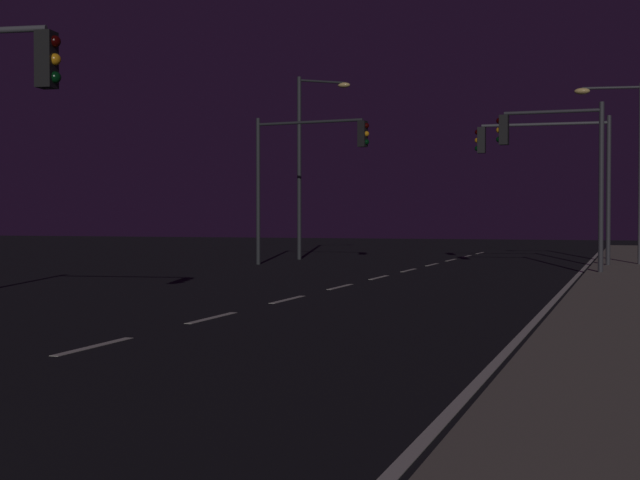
{
  "coord_description": "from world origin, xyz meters",
  "views": [
    {
      "loc": [
        7.36,
        -2.75,
        1.88
      ],
      "look_at": [
        -0.7,
        21.4,
        1.23
      ],
      "focal_mm": 52.74,
      "sensor_mm": 36.0,
      "label": 1
    }
  ],
  "objects_px": {
    "traffic_light_near_left": "(304,159)",
    "street_lamp_mid_block": "(629,153)",
    "traffic_light_overhead_east": "(555,154)",
    "traffic_light_far_center": "(548,159)",
    "street_lamp_across_street": "(307,150)"
  },
  "relations": [
    {
      "from": "traffic_light_near_left",
      "to": "street_lamp_across_street",
      "type": "distance_m",
      "value": 5.27
    },
    {
      "from": "traffic_light_near_left",
      "to": "street_lamp_mid_block",
      "type": "height_order",
      "value": "street_lamp_mid_block"
    },
    {
      "from": "street_lamp_mid_block",
      "to": "traffic_light_near_left",
      "type": "bearing_deg",
      "value": -168.97
    },
    {
      "from": "traffic_light_overhead_east",
      "to": "traffic_light_near_left",
      "type": "height_order",
      "value": "traffic_light_near_left"
    },
    {
      "from": "traffic_light_far_center",
      "to": "street_lamp_mid_block",
      "type": "xyz_separation_m",
      "value": [
        2.76,
        1.04,
        0.24
      ]
    },
    {
      "from": "traffic_light_overhead_east",
      "to": "traffic_light_far_center",
      "type": "height_order",
      "value": "traffic_light_far_center"
    },
    {
      "from": "traffic_light_overhead_east",
      "to": "traffic_light_far_center",
      "type": "distance_m",
      "value": 4.44
    },
    {
      "from": "street_lamp_across_street",
      "to": "traffic_light_far_center",
      "type": "bearing_deg",
      "value": -19.55
    },
    {
      "from": "traffic_light_near_left",
      "to": "street_lamp_mid_block",
      "type": "xyz_separation_m",
      "value": [
        11.68,
        2.28,
        0.13
      ]
    },
    {
      "from": "traffic_light_near_left",
      "to": "traffic_light_far_center",
      "type": "relative_size",
      "value": 1.07
    },
    {
      "from": "traffic_light_overhead_east",
      "to": "traffic_light_near_left",
      "type": "distance_m",
      "value": 10.01
    },
    {
      "from": "traffic_light_near_left",
      "to": "street_lamp_mid_block",
      "type": "distance_m",
      "value": 11.9
    },
    {
      "from": "traffic_light_overhead_east",
      "to": "traffic_light_near_left",
      "type": "xyz_separation_m",
      "value": [
        -9.5,
        3.17,
        0.2
      ]
    },
    {
      "from": "street_lamp_mid_block",
      "to": "traffic_light_far_center",
      "type": "bearing_deg",
      "value": -159.34
    },
    {
      "from": "traffic_light_far_center",
      "to": "street_lamp_across_street",
      "type": "distance_m",
      "value": 11.19
    }
  ]
}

